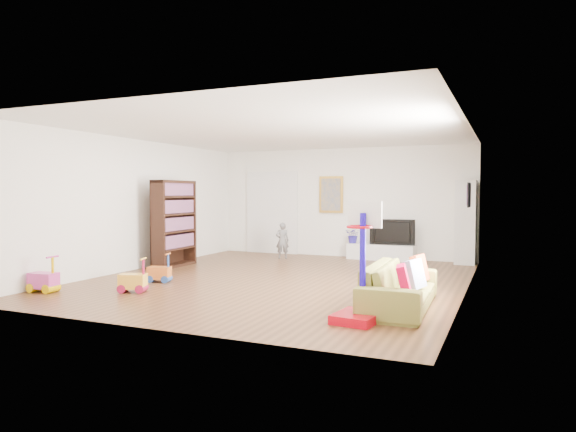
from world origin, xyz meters
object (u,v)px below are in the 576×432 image
at_px(basketball_hoop, 357,262).
at_px(sofa, 400,286).
at_px(media_console, 381,252).
at_px(bookshelf, 174,224).

bearing_deg(basketball_hoop, sofa, 78.91).
xyz_separation_m(media_console, sofa, (1.41, -4.93, 0.11)).
distance_m(bookshelf, sofa, 5.68).
relative_size(bookshelf, sofa, 0.90).
bearing_deg(bookshelf, media_console, 33.73).
bearing_deg(media_console, basketball_hoop, -75.96).
xyz_separation_m(media_console, basketball_hoop, (1.08, -5.92, 0.56)).
height_order(bookshelf, sofa, bookshelf).
bearing_deg(media_console, sofa, -70.39).
bearing_deg(basketball_hoop, media_console, 107.51).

